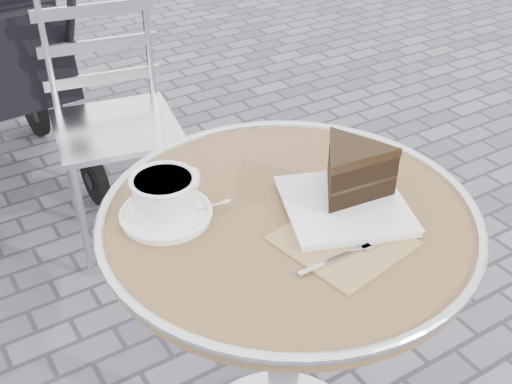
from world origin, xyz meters
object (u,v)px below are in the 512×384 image
cafe_table (287,279)px  cappuccino_set (166,200)px  bistro_chair (108,92)px  cake_plate_set (351,179)px

cafe_table → cappuccino_set: 0.30m
cappuccino_set → bistro_chair: bistro_chair is taller
cappuccino_set → bistro_chair: bearing=58.0°
cappuccino_set → bistro_chair: (0.23, 0.98, -0.24)m
cafe_table → cappuccino_set: bearing=150.9°
cafe_table → cappuccino_set: size_ratio=3.79×
cafe_table → cake_plate_set: bearing=-15.8°
cafe_table → bistro_chair: 1.09m
cake_plate_set → bistro_chair: bistro_chair is taller
cappuccino_set → bistro_chair: size_ratio=0.23×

